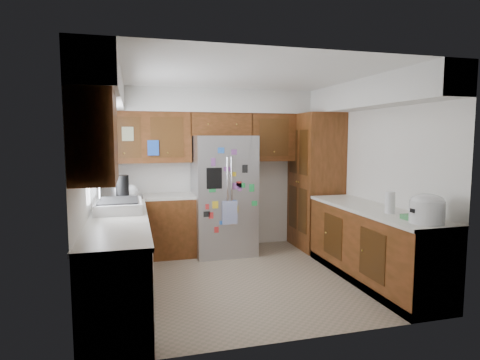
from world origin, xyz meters
name	(u,v)px	position (x,y,z in m)	size (l,w,h in m)	color
floor	(245,279)	(0.00, 0.00, 0.00)	(3.60, 3.60, 0.00)	gray
room_shell	(230,134)	(-0.11, 0.36, 1.82)	(3.64, 3.24, 2.52)	silver
left_counter_run	(132,253)	(-1.36, 0.03, 0.43)	(1.36, 3.20, 0.92)	#46280D
right_counter_run	(372,248)	(1.50, -0.47, 0.42)	(0.63, 2.25, 0.92)	#46280D
pantry	(315,181)	(1.50, 1.15, 1.07)	(0.60, 0.90, 2.15)	#46280D
fridge	(224,195)	(0.00, 1.20, 0.90)	(0.90, 0.79, 1.80)	#ADACB2
bridge_cabinet	(220,125)	(0.00, 1.43, 1.98)	(0.96, 0.34, 0.35)	#46280D
fridge_top_items	(214,105)	(-0.09, 1.43, 2.28)	(0.95, 0.31, 0.28)	#1315BB
sink_assembly	(119,206)	(-1.50, 0.10, 0.99)	(0.52, 0.70, 0.37)	white
left_counter_clutter	(124,192)	(-1.45, 0.82, 1.05)	(0.36, 0.85, 0.38)	black
rice_cooker	(427,208)	(1.50, -1.38, 1.07)	(0.34, 0.34, 0.30)	white
paper_towel	(390,203)	(1.47, -0.83, 1.04)	(0.11, 0.11, 0.25)	white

